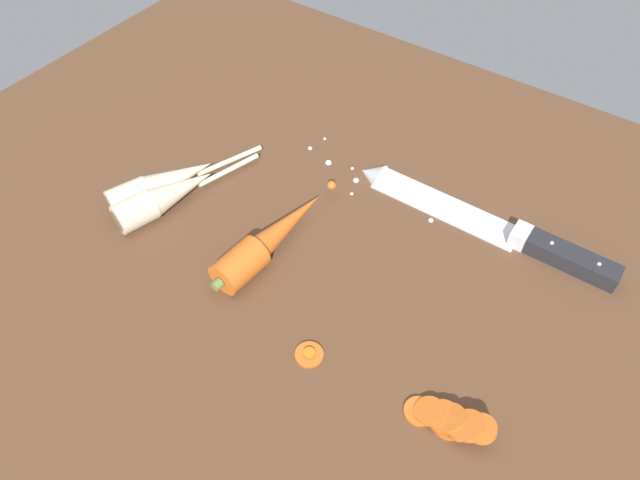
% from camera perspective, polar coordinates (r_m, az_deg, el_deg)
% --- Properties ---
extents(ground_plane, '(1.20, 0.90, 0.04)m').
position_cam_1_polar(ground_plane, '(0.74, 0.88, -0.78)').
color(ground_plane, brown).
extents(chefs_knife, '(0.35, 0.04, 0.04)m').
position_cam_1_polar(chefs_knife, '(0.77, 14.97, 2.05)').
color(chefs_knife, silver).
rests_on(chefs_knife, ground_plane).
extents(whole_carrot, '(0.05, 0.22, 0.04)m').
position_cam_1_polar(whole_carrot, '(0.70, -5.02, 0.02)').
color(whole_carrot, '#D6601E').
rests_on(whole_carrot, ground_plane).
extents(parsnip_front, '(0.08, 0.21, 0.04)m').
position_cam_1_polar(parsnip_front, '(0.77, -14.84, 4.13)').
color(parsnip_front, beige).
rests_on(parsnip_front, ground_plane).
extents(parsnip_mid_left, '(0.10, 0.21, 0.04)m').
position_cam_1_polar(parsnip_mid_left, '(0.79, -15.15, 5.28)').
color(parsnip_mid_left, beige).
rests_on(parsnip_mid_left, ground_plane).
extents(carrot_slice_stack, '(0.09, 0.04, 0.03)m').
position_cam_1_polar(carrot_slice_stack, '(0.60, 12.57, -16.72)').
color(carrot_slice_stack, '#D6601E').
rests_on(carrot_slice_stack, ground_plane).
extents(carrot_slice_stray_near, '(0.03, 0.03, 0.01)m').
position_cam_1_polar(carrot_slice_stray_near, '(0.63, -1.07, -11.05)').
color(carrot_slice_stray_near, '#D6601E').
rests_on(carrot_slice_stray_near, ground_plane).
extents(carrot_slice_stray_mid, '(0.03, 0.03, 0.01)m').
position_cam_1_polar(carrot_slice_stray_mid, '(0.61, 12.50, -16.97)').
color(carrot_slice_stray_mid, '#D6601E').
rests_on(carrot_slice_stray_mid, ground_plane).
extents(mince_crumbs, '(0.21, 0.08, 0.01)m').
position_cam_1_polar(mince_crumbs, '(0.80, 3.59, 6.44)').
color(mince_crumbs, silver).
rests_on(mince_crumbs, ground_plane).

